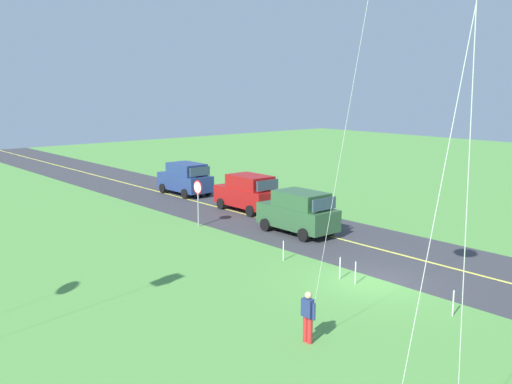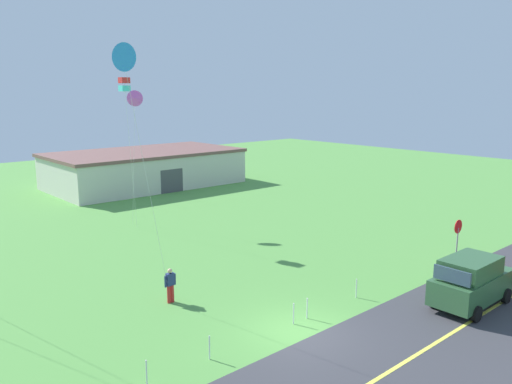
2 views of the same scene
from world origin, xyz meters
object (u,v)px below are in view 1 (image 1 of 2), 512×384
car_suv_foreground (299,212)px  car_parked_east_far (185,178)px  car_parked_east_near (248,192)px  person_adult_near (308,315)px  stop_sign (198,194)px

car_suv_foreground → car_parked_east_far: size_ratio=1.00×
car_suv_foreground → car_parked_east_near: same height
person_adult_near → stop_sign: bearing=-83.5°
stop_sign → person_adult_near: bearing=157.4°
car_parked_east_near → stop_sign: size_ratio=1.72×
car_parked_east_near → stop_sign: (-1.39, 4.67, 0.65)m
car_suv_foreground → person_adult_near: bearing=137.0°
car_parked_east_far → stop_sign: stop_sign is taller
car_suv_foreground → car_parked_east_far: 13.34m
car_suv_foreground → car_parked_east_near: size_ratio=1.00×
car_parked_east_near → person_adult_near: 19.07m
car_parked_east_near → car_suv_foreground: bearing=165.3°
car_suv_foreground → car_parked_east_near: 6.26m
car_suv_foreground → car_parked_east_near: (6.05, -1.59, 0.00)m
stop_sign → person_adult_near: 15.64m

